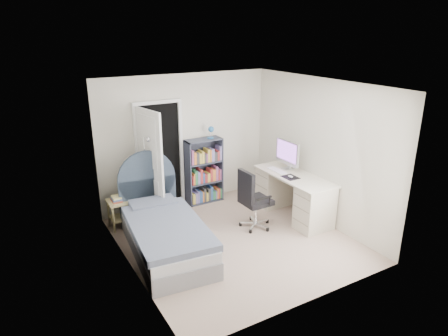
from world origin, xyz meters
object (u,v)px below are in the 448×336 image
office_chair (252,197)px  desk (293,194)px  bookcase (205,173)px  nightstand (119,207)px  bed (164,231)px  floor_lamp (149,188)px

office_chair → desk: bearing=1.9°
bookcase → nightstand: bearing=-171.8°
bookcase → desk: bookcase is taller
nightstand → bookcase: bearing=8.2°
bookcase → desk: bearing=-52.2°
nightstand → bookcase: size_ratio=0.38×
nightstand → office_chair: size_ratio=0.55×
bed → nightstand: (-0.38, 1.07, 0.08)m
nightstand → desk: bearing=-21.7°
floor_lamp → office_chair: size_ratio=1.48×
bookcase → floor_lamp: bearing=-165.9°
desk → office_chair: desk is taller
floor_lamp → bookcase: (1.26, 0.32, -0.04)m
bookcase → desk: 1.76m
bed → nightstand: bed is taller
floor_lamp → desk: floor_lamp is taller
floor_lamp → office_chair: 1.80m
office_chair → bed: bearing=176.5°
bookcase → office_chair: bookcase is taller
bed → floor_lamp: bearing=82.5°
floor_lamp → bookcase: size_ratio=1.03×
nightstand → floor_lamp: bearing=-6.8°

